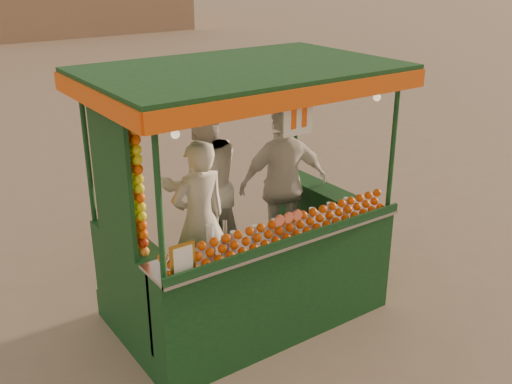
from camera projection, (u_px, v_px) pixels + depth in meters
ground at (228, 303)px, 6.19m from camera, size 90.00×90.00×0.00m
juice_cart at (245, 246)px, 5.64m from camera, size 2.73×1.77×2.48m
vendor_left at (199, 220)px, 5.57m from camera, size 0.57×0.37×1.55m
vendor_middle at (202, 185)px, 6.00m from camera, size 1.02×0.86×1.84m
vendor_right at (284, 184)px, 6.28m from camera, size 1.05×0.67×1.66m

